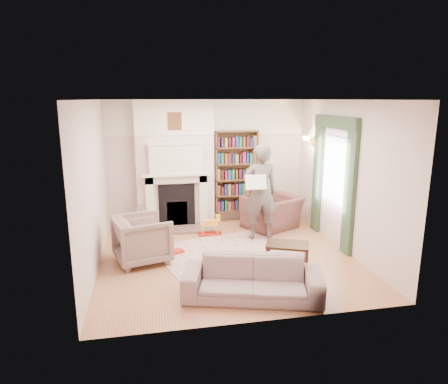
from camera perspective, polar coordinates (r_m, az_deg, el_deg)
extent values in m
plane|color=#955F3B|center=(7.42, 0.37, -9.12)|extent=(4.50, 4.50, 0.00)
plane|color=white|center=(6.87, 0.41, 13.05)|extent=(4.50, 4.50, 0.00)
plane|color=beige|center=(9.19, -2.39, 4.31)|extent=(4.50, 0.00, 4.50)
plane|color=beige|center=(4.89, 5.63, -3.71)|extent=(4.50, 0.00, 4.50)
plane|color=beige|center=(6.93, -18.16, 0.74)|extent=(0.00, 4.50, 4.50)
plane|color=beige|center=(7.77, 16.90, 2.11)|extent=(0.00, 4.50, 4.50)
cube|color=beige|center=(8.94, -6.99, 3.97)|extent=(1.70, 0.35, 2.80)
cube|color=silver|center=(8.69, -6.82, 2.51)|extent=(1.47, 0.24, 0.05)
cube|color=black|center=(8.94, -6.74, -1.93)|extent=(0.80, 0.06, 0.96)
cube|color=silver|center=(8.65, -6.89, 4.71)|extent=(1.15, 0.18, 0.62)
cube|color=brown|center=(9.22, 1.74, 2.93)|extent=(1.00, 0.24, 1.85)
cube|color=silver|center=(8.10, 15.52, 3.00)|extent=(0.02, 0.90, 1.30)
cube|color=#2B442C|center=(7.53, 17.51, 0.16)|extent=(0.07, 0.32, 2.40)
cube|color=#2B442C|center=(8.75, 13.20, 2.20)|extent=(0.07, 0.32, 2.40)
cube|color=#2B442C|center=(7.98, 15.64, 9.58)|extent=(0.09, 1.70, 0.24)
cube|color=beige|center=(7.57, 0.26, -8.60)|extent=(2.86, 2.47, 0.01)
imported|color=#532D2C|center=(8.90, 6.83, -2.93)|extent=(1.41, 1.35, 0.72)
imported|color=gray|center=(7.19, -11.60, -6.62)|extent=(1.11, 1.09, 0.83)
imported|color=gray|center=(5.90, 4.09, -12.24)|extent=(2.11, 1.28, 0.58)
imported|color=#514841|center=(8.06, 5.20, -0.05)|extent=(0.72, 0.49, 1.96)
cube|color=white|center=(7.78, 4.58, 1.43)|extent=(0.42, 0.13, 0.28)
cylinder|color=#B1B5B9|center=(8.79, -11.72, -3.89)|extent=(0.28, 0.28, 0.55)
cube|color=#EBEC53|center=(7.45, -1.32, -8.81)|extent=(0.40, 0.40, 0.03)
cube|color=red|center=(7.58, -6.85, -8.42)|extent=(0.32, 0.27, 0.04)
cube|color=red|center=(7.09, 5.67, -10.12)|extent=(0.27, 0.23, 0.02)
cube|color=red|center=(7.34, 1.33, -9.21)|extent=(0.26, 0.20, 0.02)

